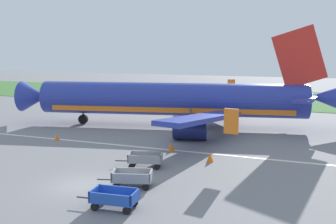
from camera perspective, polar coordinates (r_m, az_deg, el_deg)
The scene contains 10 objects.
ground_plane at distance 26.95m, azimuth -12.13°, elevation -10.16°, with size 220.00×220.00×0.00m, color slate.
grass_strip at distance 74.71m, azimuth 9.99°, elevation 2.11°, with size 220.00×28.00×0.06m, color #3D7033.
apron_stripe at distance 35.92m, azimuth -2.82°, elevation -5.13°, with size 120.00×0.36×0.01m, color silver.
airplane at distance 45.15m, azimuth 1.71°, elevation 1.71°, with size 37.41×30.25×11.34m.
baggage_cart_nearest at distance 22.73m, azimuth -7.67°, elevation -12.08°, with size 3.60×1.63×1.07m.
baggage_cart_second_in_row at distance 25.95m, azimuth -5.15°, elevation -9.34°, with size 3.61×2.06×1.07m.
baggage_cart_third_in_row at distance 30.06m, azimuth -3.27°, elevation -6.76°, with size 3.62×2.02×1.07m.
traffic_cone_near_plane at distance 40.22m, azimuth -15.55°, elevation -3.46°, with size 0.49×0.49×0.64m, color orange.
traffic_cone_mid_apron at distance 31.60m, azimuth 6.02°, elevation -6.46°, with size 0.55×0.55×0.73m, color orange.
traffic_cone_by_carts at distance 34.71m, azimuth 0.47°, elevation -5.01°, with size 0.55×0.55×0.73m, color orange.
Camera 1 is at (14.13, -21.23, 8.72)m, focal length 42.74 mm.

